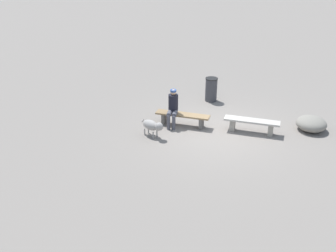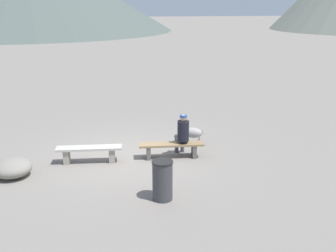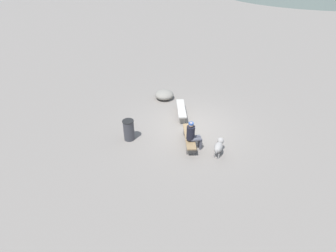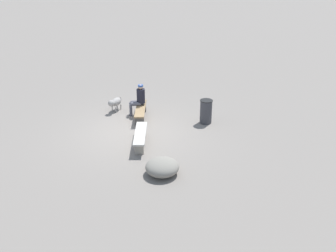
% 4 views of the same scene
% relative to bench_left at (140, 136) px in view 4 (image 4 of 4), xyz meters
% --- Properties ---
extents(ground, '(210.00, 210.00, 0.06)m').
position_rel_bench_left_xyz_m(ground, '(1.08, 0.28, -0.34)').
color(ground, gray).
extents(bench_left, '(1.79, 0.45, 0.45)m').
position_rel_bench_left_xyz_m(bench_left, '(0.00, 0.00, 0.00)').
color(bench_left, gray).
rests_on(bench_left, ground).
extents(bench_right, '(1.83, 0.45, 0.43)m').
position_rel_bench_left_xyz_m(bench_right, '(2.28, 0.03, -0.01)').
color(bench_right, '#605B56').
rests_on(bench_right, ground).
extents(seated_person, '(0.36, 0.63, 1.25)m').
position_rel_bench_left_xyz_m(seated_person, '(2.60, 0.11, 0.39)').
color(seated_person, black).
rests_on(seated_person, ground).
extents(dog, '(0.82, 0.57, 0.57)m').
position_rel_bench_left_xyz_m(dog, '(3.02, 1.07, 0.07)').
color(dog, gray).
rests_on(dog, ground).
extents(trash_bin, '(0.48, 0.48, 0.91)m').
position_rel_bench_left_xyz_m(trash_bin, '(1.70, -2.43, 0.14)').
color(trash_bin, '#38383D').
rests_on(trash_bin, ground).
extents(boulder, '(1.38, 1.39, 0.47)m').
position_rel_bench_left_xyz_m(boulder, '(-1.89, -0.67, -0.08)').
color(boulder, gray).
rests_on(boulder, ground).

